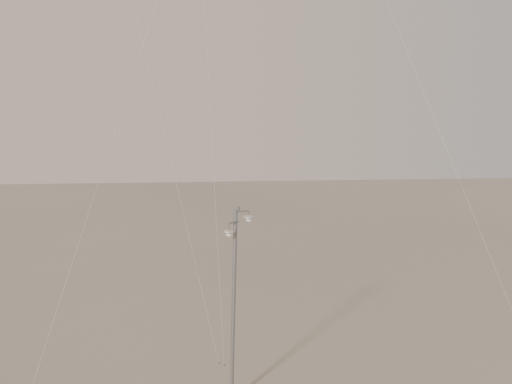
{
  "coord_description": "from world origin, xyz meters",
  "views": [
    {
      "loc": [
        -0.53,
        -25.39,
        15.09
      ],
      "look_at": [
        2.15,
        5.0,
        10.26
      ],
      "focal_mm": 50.0,
      "sensor_mm": 36.0,
      "label": 1
    }
  ],
  "objects": [
    {
      "name": "kite_4",
      "position": [
        8.42,
        7.88,
        18.67
      ],
      "size": [
        9.86,
        5.99,
        25.24
      ],
      "rotation": [
        0.0,
        0.0,
        1.75
      ],
      "color": "#322B2A",
      "rests_on": "ground"
    },
    {
      "name": "kite_5",
      "position": [
        -4.04,
        21.87,
        19.06
      ],
      "size": [
        6.44,
        15.05,
        26.0
      ],
      "rotation": [
        0.0,
        0.0,
        -1.04
      ],
      "color": "maroon",
      "rests_on": "ground"
    },
    {
      "name": "street_lamp",
      "position": [
        1.28,
        6.36,
        5.01
      ],
      "size": [
        1.45,
        1.06,
        9.39
      ],
      "color": "gray",
      "rests_on": "ground"
    }
  ]
}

